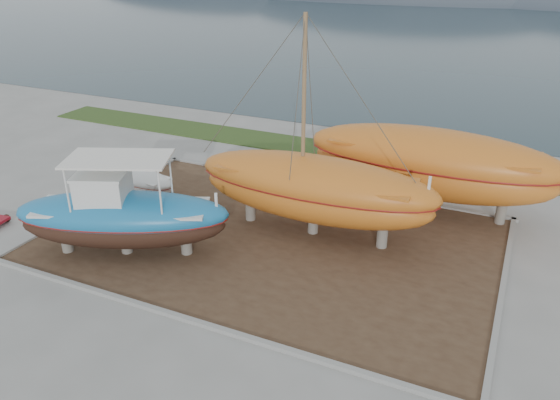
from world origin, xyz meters
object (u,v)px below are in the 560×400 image
at_px(white_dinghy, 139,183).
at_px(blue_caique, 121,207).
at_px(orange_bare_hull, 429,172).
at_px(orange_sailboat, 316,132).

bearing_deg(white_dinghy, blue_caique, -48.28).
xyz_separation_m(blue_caique, orange_bare_hull, (10.00, 9.01, -0.14)).
height_order(blue_caique, orange_sailboat, orange_sailboat).
relative_size(orange_sailboat, orange_bare_hull, 0.91).
relative_size(blue_caique, white_dinghy, 1.92).
bearing_deg(orange_bare_hull, white_dinghy, -160.54).
height_order(white_dinghy, orange_sailboat, orange_sailboat).
xyz_separation_m(blue_caique, orange_sailboat, (6.13, 4.67, 2.47)).
bearing_deg(white_dinghy, orange_bare_hull, 27.18).
relative_size(white_dinghy, orange_bare_hull, 0.38).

